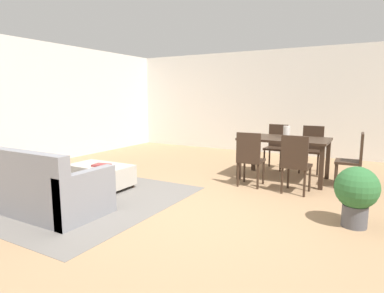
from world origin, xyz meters
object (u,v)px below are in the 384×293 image
(couch, at_px, (36,188))
(vase_centerpiece, at_px, (287,132))
(ottoman_table, at_px, (101,174))
(dining_chair_far_left, at_px, (277,144))
(dining_chair_far_right, at_px, (312,146))
(potted_plant, at_px, (356,192))
(dining_chair_near_right, at_px, (296,161))
(dining_table, at_px, (284,143))
(dining_chair_near_left, at_px, (250,156))
(book_on_ottoman, at_px, (101,165))
(dining_chair_head_east, at_px, (354,157))

(couch, bearing_deg, vase_centerpiece, 52.83)
(ottoman_table, height_order, dining_chair_far_left, dining_chair_far_left)
(dining_chair_far_left, relative_size, dining_chair_far_right, 1.00)
(potted_plant, bearing_deg, ottoman_table, -176.23)
(ottoman_table, bearing_deg, dining_chair_near_right, 22.91)
(dining_table, distance_m, dining_chair_near_right, 0.94)
(dining_chair_near_left, xyz_separation_m, dining_chair_far_right, (0.71, 1.64, 0.00))
(dining_chair_far_left, relative_size, book_on_ottoman, 3.54)
(couch, height_order, ottoman_table, couch)
(dining_chair_near_right, bearing_deg, vase_centerpiece, 112.29)
(ottoman_table, height_order, dining_chair_head_east, dining_chair_head_east)
(dining_chair_near_left, height_order, vase_centerpiece, vase_centerpiece)
(ottoman_table, distance_m, dining_chair_near_left, 2.49)
(dining_chair_near_left, distance_m, book_on_ottoman, 2.44)
(dining_chair_far_right, xyz_separation_m, vase_centerpiece, (-0.32, -0.82, 0.35))
(ottoman_table, relative_size, dining_chair_near_left, 1.13)
(couch, distance_m, dining_chair_far_left, 4.61)
(dining_chair_near_left, xyz_separation_m, book_on_ottoman, (-2.04, -1.32, -0.12))
(couch, relative_size, book_on_ottoman, 7.39)
(ottoman_table, relative_size, dining_chair_far_right, 1.13)
(couch, relative_size, dining_chair_near_right, 2.09)
(dining_chair_head_east, bearing_deg, dining_chair_far_left, 149.96)
(couch, height_order, dining_chair_far_right, dining_chair_far_right)
(couch, distance_m, dining_chair_near_left, 3.24)
(dining_chair_far_right, bearing_deg, dining_chair_near_right, -88.76)
(dining_chair_near_left, bearing_deg, book_on_ottoman, -147.03)
(couch, xyz_separation_m, dining_chair_far_right, (2.81, 4.10, 0.23))
(couch, xyz_separation_m, dining_chair_near_left, (2.09, 2.46, 0.23))
(dining_chair_far_right, distance_m, dining_chair_head_east, 1.19)
(couch, bearing_deg, dining_chair_near_left, 49.61)
(dining_chair_far_right, bearing_deg, dining_chair_head_east, -47.46)
(dining_chair_near_left, xyz_separation_m, potted_plant, (1.64, -1.01, -0.10))
(dining_chair_near_left, relative_size, book_on_ottoman, 3.54)
(dining_chair_far_left, bearing_deg, vase_centerpiece, -64.91)
(ottoman_table, relative_size, book_on_ottoman, 3.99)
(couch, height_order, dining_table, couch)
(vase_centerpiece, height_order, potted_plant, vase_centerpiece)
(vase_centerpiece, bearing_deg, dining_chair_far_left, 115.09)
(dining_chair_far_right, height_order, potted_plant, dining_chair_far_right)
(dining_chair_near_right, bearing_deg, dining_chair_far_right, 91.24)
(dining_chair_near_left, xyz_separation_m, dining_chair_head_east, (1.52, 0.77, 0.00))
(ottoman_table, height_order, dining_chair_near_right, dining_chair_near_right)
(vase_centerpiece, bearing_deg, couch, -127.17)
(vase_centerpiece, bearing_deg, dining_chair_far_right, 68.82)
(dining_chair_far_left, height_order, dining_chair_head_east, same)
(vase_centerpiece, bearing_deg, potted_plant, -55.87)
(book_on_ottoman, bearing_deg, ottoman_table, 144.18)
(dining_table, height_order, dining_chair_far_left, dining_chair_far_left)
(couch, distance_m, dining_chair_near_right, 3.74)
(dining_chair_far_right, bearing_deg, dining_chair_near_left, -113.46)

